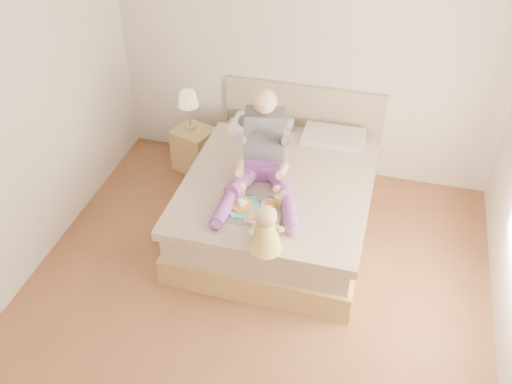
% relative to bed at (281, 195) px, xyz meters
% --- Properties ---
extents(room, '(4.02, 4.22, 2.71)m').
position_rel_bed_xyz_m(room, '(0.08, -1.08, 1.19)').
color(room, brown).
rests_on(room, ground).
extents(bed, '(1.70, 2.18, 1.00)m').
position_rel_bed_xyz_m(bed, '(0.00, 0.00, 0.00)').
color(bed, '#A1854B').
rests_on(bed, ground).
extents(nightstand, '(0.49, 0.47, 0.49)m').
position_rel_bed_xyz_m(nightstand, '(-1.13, 0.63, -0.07)').
color(nightstand, '#A1854B').
rests_on(nightstand, ground).
extents(lamp, '(0.22, 0.22, 0.44)m').
position_rel_bed_xyz_m(lamp, '(-1.16, 0.65, 0.51)').
color(lamp, '#B6B8BE').
rests_on(lamp, nightstand).
extents(adult, '(0.74, 1.11, 0.88)m').
position_rel_bed_xyz_m(adult, '(-0.14, -0.20, 0.55)').
color(adult, '#6E3688').
rests_on(adult, bed).
extents(tray, '(0.53, 0.43, 0.15)m').
position_rel_bed_xyz_m(tray, '(-0.11, -0.62, 0.33)').
color(tray, '#B6B8BE').
rests_on(tray, bed).
extents(baby, '(0.31, 0.38, 0.43)m').
position_rel_bed_xyz_m(baby, '(0.10, -1.04, 0.47)').
color(baby, '#ECDE4A').
rests_on(baby, bed).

